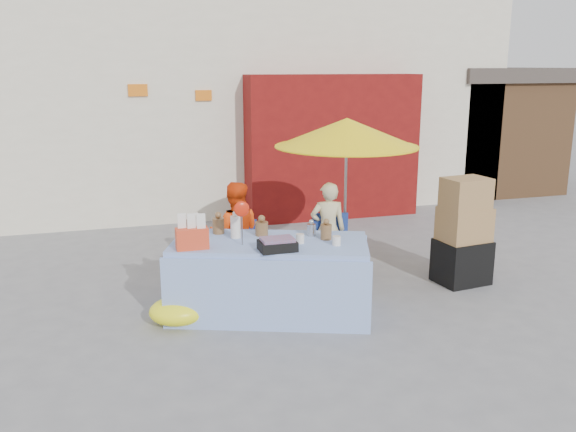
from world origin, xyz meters
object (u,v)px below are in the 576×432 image
object	(u,v)px
vendor_orange	(235,235)
umbrella	(347,133)
market_table	(269,276)
vendor_beige	(328,230)
chair_left	(239,269)
box_stack	(463,235)
chair_right	(331,260)

from	to	relation	value
vendor_orange	umbrella	xyz separation A→B (m)	(1.55, 0.15, 1.22)
market_table	vendor_beige	distance (m)	1.48
chair_left	box_stack	size ratio (longest dim) A/B	0.61
vendor_beige	box_stack	distance (m)	1.74
vendor_orange	box_stack	bearing A→B (deg)	178.72
market_table	umbrella	world-z (taller)	umbrella
chair_right	vendor_orange	distance (m)	1.33
chair_left	chair_right	bearing A→B (deg)	13.69
vendor_orange	vendor_beige	size ratio (longest dim) A/B	1.06
chair_right	vendor_orange	world-z (taller)	vendor_orange
chair_left	chair_right	xyz separation A→B (m)	(1.25, 0.00, 0.00)
chair_right	umbrella	xyz separation A→B (m)	(0.30, 0.28, 1.64)
vendor_orange	umbrella	bearing A→B (deg)	-160.79
market_table	chair_right	distance (m)	1.39
market_table	vendor_beige	xyz separation A→B (m)	(1.08, 1.00, 0.20)
vendor_orange	umbrella	size ratio (longest dim) A/B	0.65
umbrella	market_table	bearing A→B (deg)	-140.26
market_table	vendor_beige	world-z (taller)	market_table
market_table	chair_left	world-z (taller)	market_table
vendor_beige	box_stack	world-z (taller)	box_stack
chair_left	vendor_orange	world-z (taller)	vendor_orange
market_table	umbrella	distance (m)	2.31
chair_left	box_stack	world-z (taller)	box_stack
vendor_orange	vendor_beige	bearing A→B (deg)	-166.31
chair_right	vendor_beige	xyz separation A→B (m)	(-0.00, 0.13, 0.39)
chair_left	vendor_orange	xyz separation A→B (m)	(-0.00, 0.13, 0.42)
market_table	chair_right	size ratio (longest dim) A/B	2.87
market_table	umbrella	xyz separation A→B (m)	(1.38, 1.15, 1.45)
chair_right	umbrella	world-z (taller)	umbrella
chair_left	chair_right	distance (m)	1.25
chair_left	vendor_beige	distance (m)	1.31
vendor_orange	chair_right	bearing A→B (deg)	-172.44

